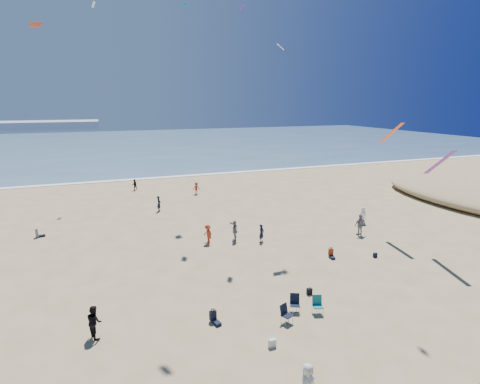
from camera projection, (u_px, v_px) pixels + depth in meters
name	position (u px, v px, depth m)	size (l,w,h in m)	color
ground	(263.00, 384.00, 15.49)	(220.00, 220.00, 0.00)	tan
ocean	(121.00, 144.00, 101.89)	(220.00, 100.00, 0.06)	#476B84
surf_line	(141.00, 179.00, 56.41)	(220.00, 1.20, 0.08)	white
standing_flyers	(255.00, 259.00, 25.77)	(35.31, 48.55, 1.93)	black
seated_group	(243.00, 309.00, 20.33)	(22.17, 29.86, 0.84)	silver
chair_cluster	(300.00, 308.00, 20.30)	(2.77, 1.59, 1.00)	black
white_tote	(272.00, 343.00, 17.81)	(0.35, 0.20, 0.40)	silver
black_backpack	(309.00, 291.00, 22.68)	(0.30, 0.22, 0.38)	black
navy_bag	(375.00, 255.00, 28.09)	(0.28, 0.18, 0.34)	black
kites_aloft	(315.00, 43.00, 26.65)	(48.29, 44.21, 24.77)	#5F228F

